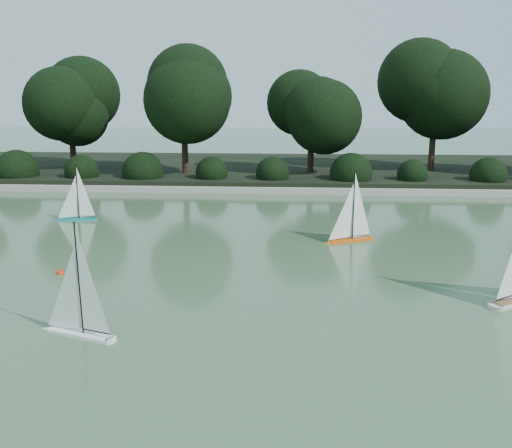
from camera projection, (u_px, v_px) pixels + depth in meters
The scene contains 9 objects.
ground at pixel (258, 311), 7.54m from camera, with size 80.00×80.00×0.00m, color #364C2E.
pond_coping at pixel (277, 190), 16.26m from camera, with size 40.00×0.35×0.18m, color gray.
far_bank at pixel (281, 170), 20.14m from camera, with size 40.00×8.00×0.30m, color black.
tree_line at pixel (319, 98), 17.98m from camera, with size 26.31×3.93×4.39m.
shrub_hedge at pixel (278, 173), 17.06m from camera, with size 29.10×1.10×1.10m.
sailboat_white_a at pixel (74, 316), 6.75m from camera, with size 1.07×0.51×1.49m.
sailboat_orange at pixel (347, 230), 10.99m from camera, with size 1.05×0.59×1.49m.
sailboat_teal at pixel (74, 211), 12.85m from camera, with size 0.98×0.33×1.34m.
race_buoy at pixel (60, 273), 9.10m from camera, with size 0.13×0.13×0.13m, color red.
Camera 1 is at (0.44, -7.07, 2.83)m, focal length 40.00 mm.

